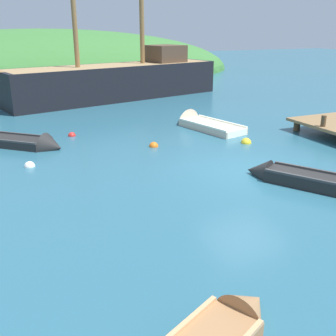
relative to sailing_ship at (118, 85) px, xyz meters
name	(u,v)px	position (x,y,z in m)	size (l,w,h in m)	color
ground_plane	(247,171)	(-0.38, -15.06, -0.85)	(120.00, 120.00, 0.00)	#285B70
shore_hill	(42,73)	(-2.47, 18.00, -0.85)	(40.51, 25.30, 8.48)	#387033
sailing_ship	(118,85)	(0.00, 0.00, 0.00)	(16.70, 6.45, 13.49)	black
rowboat_center	(298,180)	(0.38, -16.55, -0.73)	(2.58, 3.43, 0.86)	black
rowboat_far	(201,125)	(1.14, -9.11, -0.76)	(2.13, 4.07, 1.23)	beige
rowboat_outer_left	(27,144)	(-6.53, -9.27, -0.76)	(3.33, 3.18, 1.05)	black
buoy_yellow	(246,143)	(1.48, -12.28, -0.85)	(0.42, 0.42, 0.42)	yellow
buoy_white	(30,167)	(-6.70, -11.73, -0.85)	(0.36, 0.36, 0.36)	white
buoy_orange	(154,147)	(-2.07, -11.23, -0.85)	(0.36, 0.36, 0.36)	orange
buoy_red	(72,136)	(-4.65, -8.35, -0.85)	(0.33, 0.33, 0.33)	red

